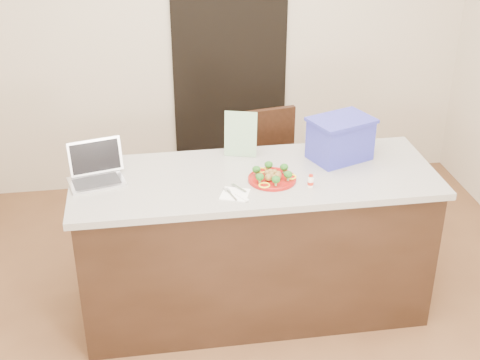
{
  "coord_description": "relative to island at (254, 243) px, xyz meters",
  "views": [
    {
      "loc": [
        -0.59,
        -3.04,
        2.64
      ],
      "look_at": [
        -0.09,
        0.2,
        0.92
      ],
      "focal_mm": 50.0,
      "sensor_mm": 36.0,
      "label": 1
    }
  ],
  "objects": [
    {
      "name": "ground",
      "position": [
        0.0,
        -0.25,
        -0.46
      ],
      "size": [
        4.0,
        4.0,
        0.0
      ],
      "primitive_type": "plane",
      "color": "brown",
      "rests_on": "ground"
    },
    {
      "name": "room_shell",
      "position": [
        0.0,
        -0.25,
        1.16
      ],
      "size": [
        4.0,
        4.0,
        4.0
      ],
      "color": "white",
      "rests_on": "ground"
    },
    {
      "name": "doorway",
      "position": [
        0.1,
        1.73,
        0.54
      ],
      "size": [
        0.9,
        0.02,
        2.0
      ],
      "primitive_type": "cube",
      "color": "black",
      "rests_on": "ground"
    },
    {
      "name": "island",
      "position": [
        0.0,
        0.0,
        0.0
      ],
      "size": [
        2.06,
        0.76,
        0.92
      ],
      "color": "black",
      "rests_on": "ground"
    },
    {
      "name": "plate",
      "position": [
        0.08,
        -0.08,
        0.47
      ],
      "size": [
        0.27,
        0.27,
        0.02
      ],
      "rotation": [
        0.0,
        0.0,
        -0.06
      ],
      "color": "maroon",
      "rests_on": "island"
    },
    {
      "name": "meatballs",
      "position": [
        0.09,
        -0.08,
        0.49
      ],
      "size": [
        0.1,
        0.11,
        0.04
      ],
      "color": "olive",
      "rests_on": "plate"
    },
    {
      "name": "broccoli",
      "position": [
        0.08,
        -0.08,
        0.51
      ],
      "size": [
        0.21,
        0.23,
        0.04
      ],
      "color": "#174913",
      "rests_on": "plate"
    },
    {
      "name": "pepper_rings",
      "position": [
        0.08,
        -0.08,
        0.48
      ],
      "size": [
        0.23,
        0.24,
        0.01
      ],
      "color": "yellow",
      "rests_on": "plate"
    },
    {
      "name": "napkin",
      "position": [
        -0.15,
        -0.21,
        0.46
      ],
      "size": [
        0.18,
        0.18,
        0.01
      ],
      "primitive_type": "cube",
      "rotation": [
        0.0,
        0.0,
        -0.36
      ],
      "color": "white",
      "rests_on": "island"
    },
    {
      "name": "fork",
      "position": [
        -0.17,
        -0.2,
        0.47
      ],
      "size": [
        0.04,
        0.15,
        0.0
      ],
      "rotation": [
        0.0,
        0.0,
        0.27
      ],
      "color": "#B4B5B8",
      "rests_on": "napkin"
    },
    {
      "name": "knife",
      "position": [
        -0.12,
        -0.23,
        0.47
      ],
      "size": [
        0.07,
        0.2,
        0.01
      ],
      "rotation": [
        0.0,
        0.0,
        0.52
      ],
      "color": "white",
      "rests_on": "napkin"
    },
    {
      "name": "yogurt_bottle",
      "position": [
        0.27,
        -0.18,
        0.49
      ],
      "size": [
        0.03,
        0.03,
        0.07
      ],
      "rotation": [
        0.0,
        0.0,
        -0.41
      ],
      "color": "white",
      "rests_on": "island"
    },
    {
      "name": "laptop",
      "position": [
        -0.88,
        0.09,
        0.51
      ],
      "size": [
        0.34,
        0.3,
        0.21
      ],
      "rotation": [
        0.0,
        0.0,
        0.24
      ],
      "color": "silver",
      "rests_on": "island"
    },
    {
      "name": "leaflet",
      "position": [
        -0.04,
        0.27,
        0.59
      ],
      "size": [
        0.2,
        0.09,
        0.27
      ],
      "primitive_type": "cube",
      "rotation": [
        -0.14,
        0.0,
        -0.29
      ],
      "color": "silver",
      "rests_on": "island"
    },
    {
      "name": "blue_box",
      "position": [
        0.53,
        0.14,
        0.59
      ],
      "size": [
        0.42,
        0.36,
        0.25
      ],
      "rotation": [
        0.0,
        0.0,
        0.37
      ],
      "color": "#2A2D99",
      "rests_on": "island"
    },
    {
      "name": "chair",
      "position": [
        0.23,
        0.77,
        0.08
      ],
      "size": [
        0.49,
        0.49,
        0.96
      ],
      "rotation": [
        0.0,
        0.0,
        0.18
      ],
      "color": "black",
      "rests_on": "ground"
    }
  ]
}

